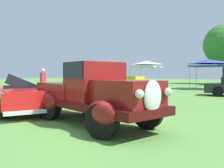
{
  "coord_description": "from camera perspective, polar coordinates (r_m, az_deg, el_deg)",
  "views": [
    {
      "loc": [
        3.16,
        -4.75,
        1.38
      ],
      "look_at": [
        -1.01,
        1.96,
        1.04
      ],
      "focal_mm": 37.07,
      "sensor_mm": 36.0,
      "label": 1
    }
  ],
  "objects": [
    {
      "name": "ground_plane",
      "position": [
        5.87,
        -1.75,
        -11.15
      ],
      "size": [
        120.0,
        120.0,
        0.0
      ],
      "primitive_type": "plane",
      "color": "#568C3D"
    },
    {
      "name": "feature_pickup_truck",
      "position": [
        6.44,
        -4.68,
        -2.11
      ],
      "size": [
        4.71,
        2.87,
        1.7
      ],
      "color": "#400B0B",
      "rests_on": "ground_plane"
    },
    {
      "name": "neighbor_convertible",
      "position": [
        9.18,
        -21.15,
        -2.71
      ],
      "size": [
        4.71,
        3.62,
        1.4
      ],
      "color": "red",
      "rests_on": "ground_plane"
    },
    {
      "name": "show_car_yellow",
      "position": [
        18.03,
        4.63,
        -0.03
      ],
      "size": [
        4.5,
        1.96,
        1.22
      ],
      "color": "yellow",
      "rests_on": "ground_plane"
    },
    {
      "name": "spectator_between_cars",
      "position": [
        13.4,
        -16.62,
        0.36
      ],
      "size": [
        0.46,
        0.38,
        1.69
      ],
      "color": "#383838",
      "rests_on": "ground_plane"
    },
    {
      "name": "canopy_tent_left_field",
      "position": [
        23.59,
        8.4,
        4.96
      ],
      "size": [
        2.6,
        2.6,
        2.71
      ],
      "color": "#B7B7BC",
      "rests_on": "ground_plane"
    },
    {
      "name": "canopy_tent_center_field",
      "position": [
        22.91,
        22.9,
        4.88
      ],
      "size": [
        3.15,
        3.15,
        2.71
      ],
      "color": "#B7B7BC",
      "rests_on": "ground_plane"
    }
  ]
}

